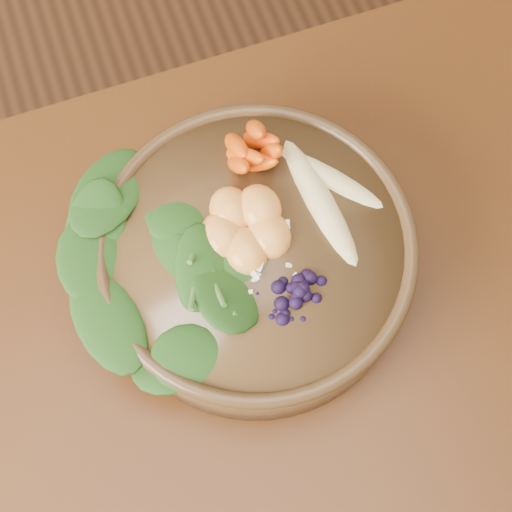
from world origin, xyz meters
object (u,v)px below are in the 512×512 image
Objects in this scene: mandarin_cluster at (245,221)px; blueberry_pile at (302,286)px; dining_table at (156,491)px; stoneware_bowl at (256,259)px; banana_halves at (327,183)px; carrot_cluster at (249,130)px; kale_heap at (173,214)px.

mandarin_cluster is 0.08m from blueberry_pile.
stoneware_bowl is at bearing 43.96° from dining_table.
banana_halves is (0.26, 0.20, 0.19)m from dining_table.
banana_halves is 0.11m from blueberry_pile.
banana_halves is at bearing 37.75° from dining_table.
carrot_cluster is at bearing 74.26° from stoneware_bowl.
kale_heap is 2.37× the size of carrot_cluster.
dining_table is 16.07× the size of mandarin_cluster.
carrot_cluster reaches higher than stoneware_bowl.
kale_heap reaches higher than blueberry_pile.
dining_table is 9.10× the size of banana_halves.
kale_heap is 0.07m from mandarin_cluster.
dining_table is 11.03× the size of blueberry_pile.
stoneware_bowl is 0.10m from kale_heap.
kale_heap is 0.14m from blueberry_pile.
stoneware_bowl is 0.11m from banana_halves.
carrot_cluster is 0.87× the size of mandarin_cluster.
stoneware_bowl is 3.62× the size of carrot_cluster.
kale_heap is 1.42× the size of blueberry_pile.
blueberry_pile is (0.20, 0.11, 0.20)m from dining_table.
kale_heap is 0.11m from carrot_cluster.
carrot_cluster is at bearing 52.70° from dining_table.
carrot_cluster is at bearing 113.06° from banana_halves.
carrot_cluster is (0.03, 0.10, 0.09)m from stoneware_bowl.
carrot_cluster is 0.16m from blueberry_pile.
mandarin_cluster reaches higher than stoneware_bowl.
carrot_cluster is 0.09m from mandarin_cluster.
stoneware_bowl is at bearing 110.81° from blueberry_pile.
mandarin_cluster is 0.69× the size of blueberry_pile.
dining_table is at bearing -145.25° from carrot_cluster.
kale_heap is 1.17× the size of banana_halves.
stoneware_bowl is 3.15× the size of mandarin_cluster.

